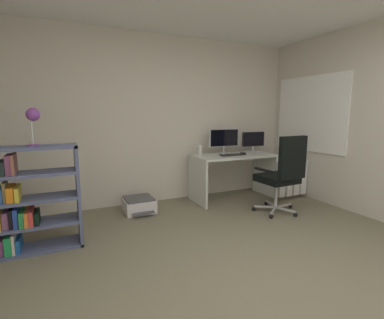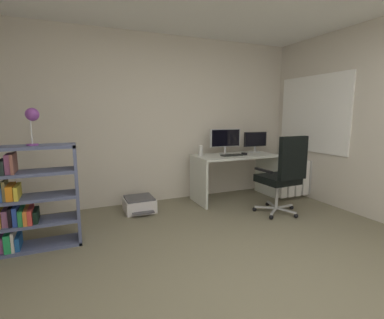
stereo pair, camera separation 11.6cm
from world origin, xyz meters
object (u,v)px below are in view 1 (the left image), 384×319
at_px(monitor_main, 224,139).
at_px(desk, 233,167).
at_px(computer_mouse, 243,154).
at_px(printer, 139,205).
at_px(desktop_speaker, 200,151).
at_px(bookshelf, 27,202).
at_px(radiator, 302,177).
at_px(monitor_secondary, 253,140).
at_px(desk_lamp, 33,117).
at_px(keyboard, 231,155).
at_px(office_chair, 283,172).

bearing_deg(monitor_main, desk, -46.78).
relative_size(computer_mouse, printer, 0.20).
bearing_deg(printer, desktop_speaker, 2.76).
distance_m(bookshelf, radiator, 3.99).
bearing_deg(monitor_secondary, desk_lamp, -166.35).
relative_size(desk, bookshelf, 1.23).
xyz_separation_m(monitor_secondary, keyboard, (-0.58, -0.21, -0.19)).
bearing_deg(monitor_secondary, desktop_speaker, -177.40).
bearing_deg(monitor_main, printer, -176.25).
distance_m(desk, computer_mouse, 0.27).
height_order(keyboard, bookshelf, bookshelf).
xyz_separation_m(desk, printer, (-1.57, 0.03, -0.43)).
relative_size(bookshelf, radiator, 1.06).
height_order(bookshelf, desk_lamp, desk_lamp).
bearing_deg(radiator, computer_mouse, 161.76).
xyz_separation_m(monitor_main, printer, (-1.46, -0.10, -0.88)).
height_order(desktop_speaker, office_chair, office_chair).
bearing_deg(radiator, office_chair, -150.41).
xyz_separation_m(desktop_speaker, radiator, (1.68, -0.48, -0.48)).
height_order(monitor_main, desk_lamp, desk_lamp).
bearing_deg(desk_lamp, office_chair, -4.73).
bearing_deg(monitor_main, bookshelf, -164.13).
distance_m(computer_mouse, bookshelf, 3.07).
distance_m(monitor_secondary, office_chair, 1.12).
bearing_deg(monitor_secondary, office_chair, -104.35).
bearing_deg(desk_lamp, radiator, 3.87).
relative_size(keyboard, computer_mouse, 3.40).
height_order(monitor_secondary, printer, monitor_secondary).
bearing_deg(desk_lamp, keyboard, 12.29).
height_order(monitor_main, monitor_secondary, monitor_main).
xyz_separation_m(monitor_main, desktop_speaker, (-0.46, -0.05, -0.16)).
bearing_deg(desk, bookshelf, -166.99).
bearing_deg(desktop_speaker, computer_mouse, -12.41).
height_order(desk, computer_mouse, computer_mouse).
bearing_deg(printer, computer_mouse, -3.59).
height_order(desk, desktop_speaker, desktop_speaker).
bearing_deg(office_chair, printer, 152.25).
xyz_separation_m(desk_lamp, radiator, (3.86, 0.26, -1.02)).
distance_m(monitor_main, desktop_speaker, 0.49).
height_order(computer_mouse, desktop_speaker, desktop_speaker).
bearing_deg(desk, computer_mouse, -33.09).
xyz_separation_m(monitor_main, desk_lamp, (-2.65, -0.79, 0.37)).
bearing_deg(computer_mouse, office_chair, -74.50).
xyz_separation_m(keyboard, bookshelf, (-2.77, -0.58, -0.23)).
relative_size(monitor_secondary, computer_mouse, 4.26).
bearing_deg(desktop_speaker, printer, -177.24).
bearing_deg(printer, monitor_main, 3.75).
height_order(computer_mouse, radiator, computer_mouse).
xyz_separation_m(monitor_secondary, office_chair, (-0.26, -1.03, -0.34)).
xyz_separation_m(desktop_speaker, office_chair, (0.79, -0.98, -0.23)).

